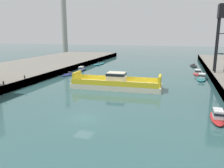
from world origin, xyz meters
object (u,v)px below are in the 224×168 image
object	(u,v)px
moored_boat_mid_right	(198,73)
moored_boat_far_right	(81,69)
moored_boat_near_left	(70,74)
moored_boat_far_left	(217,116)
moored_boat_upstream_a	(202,77)
moored_boat_mid_left	(99,64)
chain_ferry	(116,83)
moored_boat_near_right	(194,66)
smokestack_distant_a	(64,20)

from	to	relation	value
moored_boat_mid_right	moored_boat_far_right	xyz separation A→B (m)	(-35.61, -3.37, -0.08)
moored_boat_near_left	moored_boat_far_left	world-z (taller)	moored_boat_far_left
moored_boat_far_left	moored_boat_upstream_a	distance (m)	30.10
moored_boat_mid_right	moored_boat_upstream_a	bearing A→B (deg)	-85.22
moored_boat_near_left	moored_boat_far_right	world-z (taller)	moored_boat_far_right
moored_boat_far_left	moored_boat_far_right	bearing A→B (deg)	136.42
moored_boat_mid_left	moored_boat_far_left	size ratio (longest dim) A/B	1.42
moored_boat_near_left	moored_boat_far_right	distance (m)	7.80
moored_boat_mid_left	moored_boat_far_right	distance (m)	15.53
moored_boat_far_left	moored_boat_far_right	size ratio (longest dim) A/B	0.93
moored_boat_mid_left	moored_boat_upstream_a	world-z (taller)	moored_boat_upstream_a
moored_boat_mid_left	moored_boat_far_left	distance (m)	61.34
chain_ferry	moored_boat_near_right	xyz separation A→B (m)	(17.77, 40.98, -0.81)
chain_ferry	moored_boat_mid_right	world-z (taller)	chain_ferry
moored_boat_near_right	smokestack_distant_a	distance (m)	96.56
moored_boat_near_left	smokestack_distant_a	world-z (taller)	smokestack_distant_a
moored_boat_far_right	moored_boat_mid_right	bearing A→B (deg)	5.40
moored_boat_mid_left	moored_boat_far_right	xyz separation A→B (m)	(-0.35, -15.53, 0.27)
moored_boat_near_left	smokestack_distant_a	size ratio (longest dim) A/B	0.20
moored_boat_mid_left	moored_boat_near_right	bearing A→B (deg)	8.70
moored_boat_upstream_a	moored_boat_near_right	bearing A→B (deg)	92.30
chain_ferry	moored_boat_far_left	size ratio (longest dim) A/B	3.28
moored_boat_near_right	moored_boat_far_left	size ratio (longest dim) A/B	1.15
moored_boat_far_right	moored_boat_mid_left	bearing A→B (deg)	88.70
chain_ferry	moored_boat_near_left	distance (m)	21.54
moored_boat_far_left	smokestack_distant_a	xyz separation A→B (m)	(-80.35, 106.10, 19.99)
moored_boat_far_left	moored_boat_upstream_a	xyz separation A→B (m)	(0.16, 30.10, -0.03)
moored_boat_near_left	moored_boat_near_right	size ratio (longest dim) A/B	1.10
chain_ferry	moored_boat_far_right	xyz separation A→B (m)	(-17.46, 20.11, -0.57)
moored_boat_near_left	moored_boat_mid_right	world-z (taller)	moored_boat_mid_right
smokestack_distant_a	chain_ferry	bearing A→B (deg)	-56.10
moored_boat_near_left	moored_boat_far_left	distance (m)	44.95
moored_boat_upstream_a	smokestack_distant_a	world-z (taller)	smokestack_distant_a
moored_boat_mid_left	moored_boat_mid_right	size ratio (longest dim) A/B	1.32
moored_boat_far_right	moored_boat_upstream_a	bearing A→B (deg)	-6.67
moored_boat_mid_right	moored_boat_far_left	xyz separation A→B (m)	(0.47, -37.70, 0.03)
moored_boat_mid_right	moored_boat_far_left	distance (m)	37.71
moored_boat_mid_left	moored_boat_mid_right	world-z (taller)	moored_boat_mid_right
moored_boat_upstream_a	moored_boat_far_left	bearing A→B (deg)	-90.31
chain_ferry	moored_boat_far_left	bearing A→B (deg)	-37.39
moored_boat_far_left	moored_boat_mid_right	bearing A→B (deg)	90.72
moored_boat_near_left	moored_boat_mid_right	xyz separation A→B (m)	(35.79, 11.16, 0.38)
moored_boat_near_right	moored_boat_far_right	size ratio (longest dim) A/B	1.07
moored_boat_mid_right	moored_boat_mid_left	bearing A→B (deg)	160.97
moored_boat_near_right	moored_boat_mid_left	world-z (taller)	moored_boat_near_right
chain_ferry	moored_boat_upstream_a	world-z (taller)	chain_ferry
chain_ferry	moored_boat_far_right	bearing A→B (deg)	130.97
moored_boat_near_left	moored_boat_far_right	bearing A→B (deg)	88.62
moored_boat_near_left	moored_boat_far_right	xyz separation A→B (m)	(0.19, 7.79, 0.30)
moored_boat_mid_right	smokestack_distant_a	distance (m)	107.04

